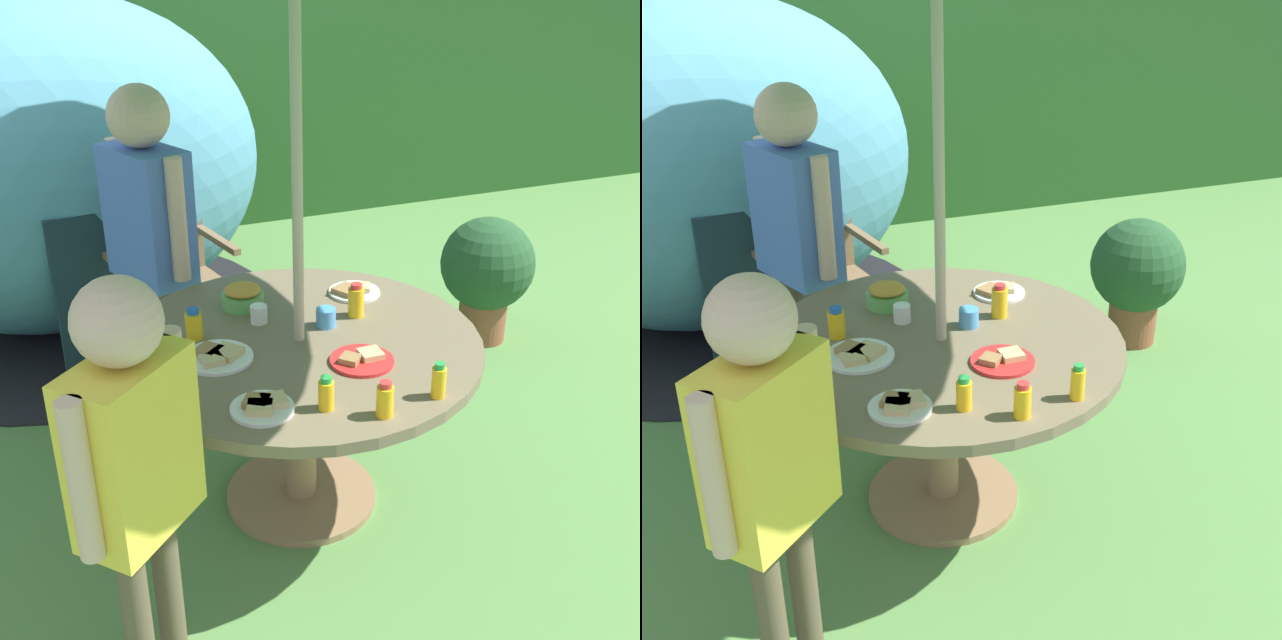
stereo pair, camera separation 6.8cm
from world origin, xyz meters
TOP-DOWN VIEW (x-y plane):
  - ground_plane at (0.00, 0.00)m, footprint 10.00×10.00m
  - hedge_backdrop at (0.00, 3.38)m, footprint 9.00×0.70m
  - garden_table at (0.00, 0.00)m, footprint 1.26×1.26m
  - wooden_chair at (-0.25, 1.16)m, footprint 0.61×0.53m
  - dome_tent at (-0.60, 1.94)m, footprint 2.61×2.61m
  - potted_plant at (1.35, 0.87)m, footprint 0.48×0.48m
  - child_in_blue_shirt at (-0.34, 0.82)m, footprint 0.33×0.45m
  - child_in_yellow_shirt at (-0.66, -0.61)m, footprint 0.36×0.36m
  - snack_bowl at (-0.10, 0.33)m, footprint 0.16×0.16m
  - plate_far_right at (-0.26, -0.37)m, footprint 0.19×0.19m
  - plate_near_left at (0.33, 0.28)m, footprint 0.20×0.20m
  - plate_center_front at (0.13, -0.23)m, footprint 0.21×0.21m
  - plate_mid_right at (-0.30, -0.03)m, footprint 0.23×0.23m
  - juice_bottle_near_right at (-0.08, -0.44)m, footprint 0.05×0.05m
  - juice_bottle_far_left at (0.26, 0.10)m, footprint 0.06×0.06m
  - juice_bottle_center_back at (-0.48, -0.28)m, footprint 0.05×0.05m
  - juice_bottle_mid_left at (-0.33, 0.14)m, footprint 0.06×0.06m
  - juice_bottle_front_edge at (0.26, -0.50)m, footprint 0.04×0.04m
  - juice_bottle_back_edge at (0.06, -0.54)m, footprint 0.05×0.05m
  - cup_near at (0.12, 0.06)m, footprint 0.07×0.07m
  - cup_far at (-0.09, 0.18)m, footprint 0.06×0.06m

SIDE VIEW (x-z plane):
  - ground_plane at x=0.00m, z-range -0.02..0.00m
  - potted_plant at x=1.35m, z-range 0.06..0.72m
  - wooden_chair at x=-0.25m, z-range 0.06..1.02m
  - garden_table at x=0.00m, z-range 0.21..0.89m
  - plate_center_front at x=0.13m, z-range 0.68..0.71m
  - plate_near_left at x=0.33m, z-range 0.68..0.71m
  - plate_mid_right at x=-0.30m, z-range 0.68..0.71m
  - plate_far_right at x=-0.26m, z-range 0.68..0.71m
  - cup_far at x=-0.09m, z-range 0.68..0.75m
  - cup_near at x=0.12m, z-range 0.68..0.75m
  - snack_bowl at x=-0.10m, z-range 0.68..0.77m
  - juice_bottle_near_right at x=-0.08m, z-range 0.68..0.79m
  - juice_bottle_mid_left at x=-0.33m, z-range 0.68..0.79m
  - juice_bottle_back_edge at x=0.06m, z-range 0.68..0.79m
  - juice_bottle_front_edge at x=0.26m, z-range 0.68..0.79m
  - juice_bottle_center_back at x=-0.48m, z-range 0.68..0.80m
  - juice_bottle_far_left at x=0.26m, z-range 0.68..0.80m
  - child_in_yellow_shirt at x=-0.66m, z-range 0.18..1.44m
  - dome_tent at x=-0.60m, z-range -0.01..1.70m
  - child_in_blue_shirt at x=-0.34m, z-range 0.20..1.63m
  - hedge_backdrop at x=0.00m, z-range 0.00..1.98m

